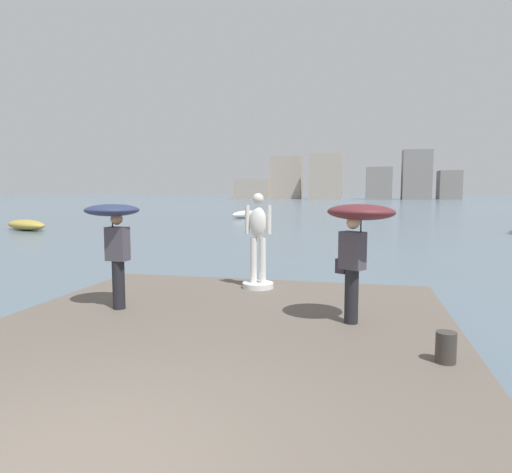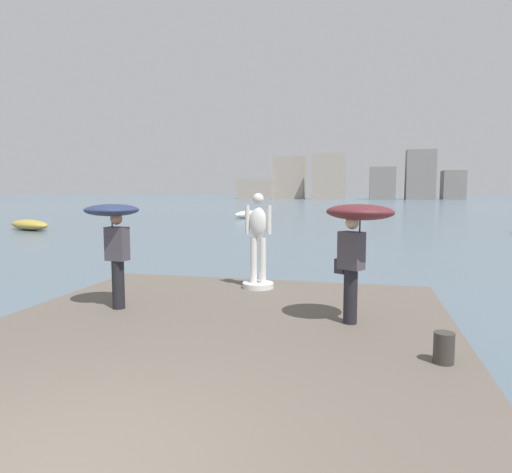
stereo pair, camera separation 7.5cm
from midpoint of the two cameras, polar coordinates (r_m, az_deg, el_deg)
ground_plane at (r=42.99m, az=10.15°, el=2.32°), size 400.00×400.00×0.00m
pier at (r=6.16m, az=-9.00°, el=-16.63°), size 7.38×10.82×0.40m
statue_white_figure at (r=10.03m, az=0.47°, el=-1.33°), size 0.68×0.68×2.07m
onlooker_left at (r=8.64m, az=-16.89°, el=1.14°), size 1.05×1.05×1.89m
onlooker_right at (r=7.43m, az=12.67°, el=1.05°), size 1.46×1.46×1.93m
mooring_bollard at (r=6.33m, az=22.47°, el=-12.56°), size 0.25×0.25×0.39m
boat_far at (r=32.54m, az=-26.09°, el=1.31°), size 3.95×2.69×0.66m
boat_leftward at (r=41.72m, az=-0.91°, el=2.77°), size 2.24×4.01×0.67m
distant_skyline at (r=127.11m, az=11.17°, el=6.87°), size 59.87×11.97×12.58m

